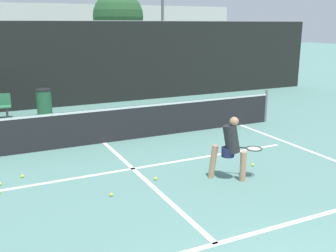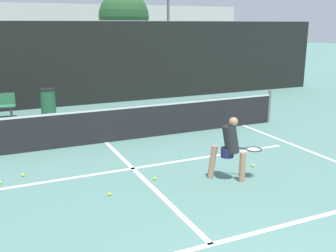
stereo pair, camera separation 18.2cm
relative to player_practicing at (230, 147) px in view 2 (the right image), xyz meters
name	(u,v)px [view 2 (the right image)]	position (x,y,z in m)	size (l,w,h in m)	color
court_baseline_near	(211,244)	(-1.60, -1.99, -0.72)	(11.00, 0.10, 0.01)	white
court_service_line	(133,168)	(-1.60, 1.45, -0.72)	(8.25, 0.10, 0.01)	white
court_center_mark	(143,178)	(-1.60, 0.83, -0.72)	(0.10, 5.64, 0.01)	white
court_sideline_right	(307,150)	(2.91, 0.83, -0.72)	(0.10, 6.64, 0.01)	white
net	(105,124)	(-1.60, 3.64, -0.22)	(11.09, 0.09, 1.07)	slate
fence_back	(66,64)	(-1.60, 9.04, 0.90)	(24.00, 0.06, 3.27)	black
player_practicing	(230,147)	(0.00, 0.00, 0.00)	(1.11, 0.74, 1.35)	tan
tennis_ball_scattered_1	(110,194)	(-2.48, 0.27, -0.69)	(0.07, 0.07, 0.07)	#D1E033
tennis_ball_scattered_4	(23,175)	(-3.88, 1.97, -0.69)	(0.07, 0.07, 0.07)	#D1E033
tennis_ball_scattered_5	(253,165)	(0.92, 0.42, -0.69)	(0.07, 0.07, 0.07)	#D1E033
tennis_ball_scattered_6	(0,182)	(-4.34, 1.73, -0.69)	(0.07, 0.07, 0.07)	#D1E033
tennis_ball_scattered_7	(155,179)	(-1.41, 0.63, -0.69)	(0.07, 0.07, 0.07)	#D1E033
trash_bin	(48,102)	(-2.54, 7.60, -0.24)	(0.53, 0.53, 0.97)	#28603D
parked_car	(125,79)	(1.67, 11.72, -0.15)	(1.82, 3.93, 1.36)	black
tree_west	(124,17)	(2.84, 15.19, 2.77)	(2.80, 2.80, 4.92)	brown
building_far	(24,35)	(-1.60, 25.88, 1.58)	(36.00, 2.40, 4.61)	beige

